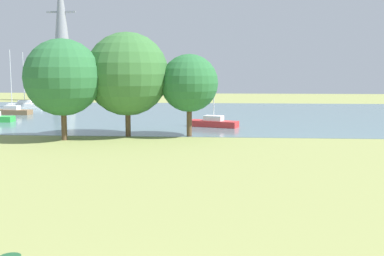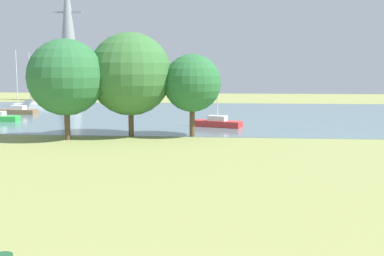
{
  "view_description": "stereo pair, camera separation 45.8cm",
  "coord_description": "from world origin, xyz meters",
  "px_view_note": "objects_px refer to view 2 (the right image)",
  "views": [
    {
      "loc": [
        2.32,
        -9.28,
        5.64
      ],
      "look_at": [
        0.45,
        16.54,
        2.44
      ],
      "focal_mm": 44.62,
      "sensor_mm": 36.0,
      "label": 1
    },
    {
      "loc": [
        2.77,
        -9.24,
        5.64
      ],
      "look_at": [
        0.45,
        16.54,
        2.44
      ],
      "focal_mm": 44.62,
      "sensor_mm": 36.0,
      "label": 2
    }
  ],
  "objects_px": {
    "sailboat_white": "(31,104)",
    "tree_mid_shore": "(66,77)",
    "electricity_pylon": "(68,35)",
    "sailboat_brown": "(18,111)",
    "tree_east_far": "(130,74)",
    "tree_west_far": "(192,83)",
    "sailboat_red": "(217,122)"
  },
  "relations": [
    {
      "from": "sailboat_white",
      "to": "tree_mid_shore",
      "type": "height_order",
      "value": "sailboat_white"
    },
    {
      "from": "electricity_pylon",
      "to": "sailboat_brown",
      "type": "bearing_deg",
      "value": -84.86
    },
    {
      "from": "tree_east_far",
      "to": "tree_west_far",
      "type": "relative_size",
      "value": 1.26
    },
    {
      "from": "tree_east_far",
      "to": "tree_west_far",
      "type": "bearing_deg",
      "value": 3.04
    },
    {
      "from": "sailboat_red",
      "to": "electricity_pylon",
      "type": "relative_size",
      "value": 0.22
    },
    {
      "from": "sailboat_brown",
      "to": "electricity_pylon",
      "type": "xyz_separation_m",
      "value": [
        -2.31,
        25.69,
        11.14
      ]
    },
    {
      "from": "tree_mid_shore",
      "to": "tree_east_far",
      "type": "relative_size",
      "value": 0.92
    },
    {
      "from": "sailboat_red",
      "to": "electricity_pylon",
      "type": "xyz_separation_m",
      "value": [
        -27.76,
        36.72,
        11.17
      ]
    },
    {
      "from": "tree_mid_shore",
      "to": "tree_east_far",
      "type": "xyz_separation_m",
      "value": [
        4.65,
        2.49,
        0.24
      ]
    },
    {
      "from": "sailboat_brown",
      "to": "sailboat_white",
      "type": "distance_m",
      "value": 10.5
    },
    {
      "from": "tree_mid_shore",
      "to": "sailboat_red",
      "type": "bearing_deg",
      "value": 39.38
    },
    {
      "from": "sailboat_brown",
      "to": "tree_east_far",
      "type": "height_order",
      "value": "tree_east_far"
    },
    {
      "from": "sailboat_white",
      "to": "tree_east_far",
      "type": "bearing_deg",
      "value": -53.11
    },
    {
      "from": "sailboat_red",
      "to": "tree_mid_shore",
      "type": "relative_size",
      "value": 0.64
    },
    {
      "from": "tree_mid_shore",
      "to": "tree_west_far",
      "type": "relative_size",
      "value": 1.17
    },
    {
      "from": "sailboat_red",
      "to": "tree_west_far",
      "type": "distance_m",
      "value": 8.14
    },
    {
      "from": "sailboat_red",
      "to": "tree_west_far",
      "type": "bearing_deg",
      "value": -105.27
    },
    {
      "from": "sailboat_red",
      "to": "tree_mid_shore",
      "type": "bearing_deg",
      "value": -140.62
    },
    {
      "from": "sailboat_white",
      "to": "tree_west_far",
      "type": "bearing_deg",
      "value": -46.7
    },
    {
      "from": "sailboat_red",
      "to": "electricity_pylon",
      "type": "bearing_deg",
      "value": 127.09
    },
    {
      "from": "sailboat_red",
      "to": "sailboat_brown",
      "type": "bearing_deg",
      "value": 156.57
    },
    {
      "from": "sailboat_red",
      "to": "electricity_pylon",
      "type": "distance_m",
      "value": 47.37
    },
    {
      "from": "sailboat_white",
      "to": "tree_mid_shore",
      "type": "distance_m",
      "value": 35.2
    },
    {
      "from": "sailboat_brown",
      "to": "tree_mid_shore",
      "type": "relative_size",
      "value": 0.99
    },
    {
      "from": "tree_mid_shore",
      "to": "tree_west_far",
      "type": "bearing_deg",
      "value": 15.74
    },
    {
      "from": "sailboat_white",
      "to": "tree_west_far",
      "type": "xyz_separation_m",
      "value": [
        26.36,
        -27.97,
        4.0
      ]
    },
    {
      "from": "tree_east_far",
      "to": "electricity_pylon",
      "type": "distance_m",
      "value": 48.89
    },
    {
      "from": "sailboat_red",
      "to": "tree_east_far",
      "type": "relative_size",
      "value": 0.59
    },
    {
      "from": "tree_west_far",
      "to": "sailboat_white",
      "type": "bearing_deg",
      "value": 133.3
    },
    {
      "from": "tree_mid_shore",
      "to": "sailboat_white",
      "type": "bearing_deg",
      "value": 118.3
    },
    {
      "from": "sailboat_brown",
      "to": "tree_mid_shore",
      "type": "height_order",
      "value": "tree_mid_shore"
    },
    {
      "from": "sailboat_brown",
      "to": "tree_west_far",
      "type": "xyz_separation_m",
      "value": [
        23.59,
        -17.85,
        4.0
      ]
    }
  ]
}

